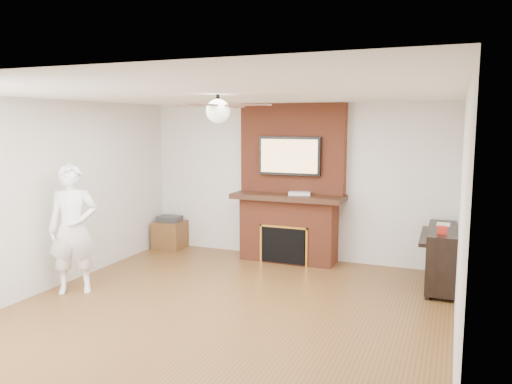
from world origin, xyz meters
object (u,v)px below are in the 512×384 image
at_px(person, 73,229).
at_px(side_table, 170,233).
at_px(fireplace, 290,199).
at_px(piano, 441,256).

distance_m(person, side_table, 2.53).
height_order(fireplace, piano, fireplace).
bearing_deg(fireplace, side_table, -178.25).
xyz_separation_m(fireplace, piano, (2.30, -0.55, -0.56)).
bearing_deg(person, side_table, 58.06).
relative_size(person, piano, 1.35).
bearing_deg(side_table, person, -91.57).
xyz_separation_m(person, side_table, (-0.09, 2.46, -0.58)).
distance_m(side_table, piano, 4.53).
relative_size(fireplace, side_table, 4.38).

